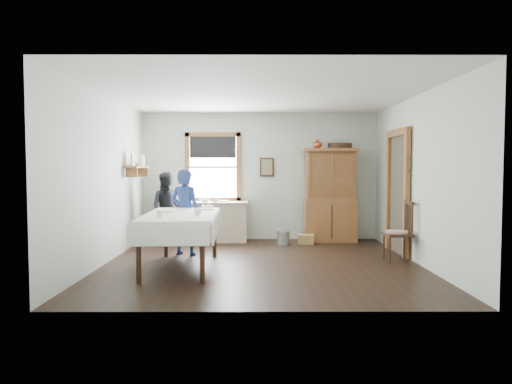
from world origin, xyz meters
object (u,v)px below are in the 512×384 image
china_hutch (330,195)px  figure_dark (168,211)px  woman_blue (185,215)px  pail (284,238)px  work_counter (213,222)px  wicker_basket (306,239)px  dining_table (182,241)px  spindle_chair (397,231)px

china_hutch → figure_dark: size_ratio=1.44×
woman_blue → figure_dark: size_ratio=1.05×
pail → woman_blue: (-1.80, -1.08, 0.56)m
pail → woman_blue: woman_blue is taller
work_counter → wicker_basket: size_ratio=4.52×
dining_table → wicker_basket: bearing=46.5°
work_counter → china_hutch: 2.51m
pail → figure_dark: 2.37m
woman_blue → wicker_basket: bearing=-131.8°
china_hutch → dining_table: bearing=-134.9°
work_counter → woman_blue: woman_blue is taller
pail → china_hutch: bearing=23.2°
china_hutch → figure_dark: bearing=-172.5°
woman_blue → work_counter: bearing=-82.6°
wicker_basket → figure_dark: size_ratio=0.24×
pail → figure_dark: figure_dark is taller
china_hutch → spindle_chair: size_ratio=1.94×
china_hutch → spindle_chair: 2.25m
china_hutch → figure_dark: china_hutch is taller
work_counter → woman_blue: 1.57m
work_counter → china_hutch: size_ratio=0.75×
work_counter → figure_dark: size_ratio=1.08×
china_hutch → wicker_basket: (-0.54, -0.32, -0.87)m
wicker_basket → woman_blue: size_ratio=0.23×
work_counter → dining_table: dining_table is taller
wicker_basket → woman_blue: bearing=-152.3°
work_counter → woman_blue: bearing=-104.3°
china_hutch → dining_table: size_ratio=0.92×
wicker_basket → woman_blue: (-2.25, -1.18, 0.61)m
dining_table → spindle_chair: spindle_chair is taller
work_counter → wicker_basket: work_counter is taller
work_counter → wicker_basket: 1.96m
work_counter → dining_table: bearing=-96.6°
woman_blue → china_hutch: bearing=-131.2°
work_counter → china_hutch: (2.44, 0.00, 0.55)m
dining_table → wicker_basket: (2.15, 2.26, -0.33)m
dining_table → pail: (1.69, 2.15, -0.28)m
work_counter → dining_table: (-0.24, -2.58, 0.00)m
dining_table → wicker_basket: 3.13m
woman_blue → figure_dark: bearing=-45.2°
work_counter → pail: (1.45, -0.42, -0.28)m
china_hutch → pail: china_hutch is taller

